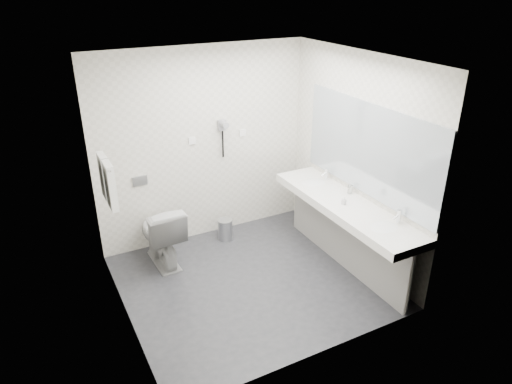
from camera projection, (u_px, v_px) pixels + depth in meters
floor at (251, 281)px, 5.42m from camera, size 2.80×2.80×0.00m
ceiling at (249, 61)px, 4.37m from camera, size 2.80×2.80×0.00m
wall_back at (203, 146)px, 5.94m from camera, size 2.80×0.00×2.80m
wall_front at (322, 239)px, 3.85m from camera, size 2.80×0.00×2.80m
wall_left at (115, 212)px, 4.31m from camera, size 0.00×2.60×2.60m
wall_right at (356, 160)px, 5.49m from camera, size 0.00×2.60×2.60m
vanity_counter at (345, 206)px, 5.40m from camera, size 0.55×2.20×0.10m
vanity_panel at (344, 238)px, 5.59m from camera, size 0.03×2.15×0.75m
vanity_post_near at (409, 283)px, 4.77m from camera, size 0.06×0.06×0.75m
vanity_post_far at (299, 203)px, 6.44m from camera, size 0.06×0.06×0.75m
mirror at (368, 150)px, 5.24m from camera, size 0.02×2.20×1.05m
basin_near at (384, 228)px, 4.86m from camera, size 0.40×0.31×0.05m
basin_far at (313, 183)px, 5.91m from camera, size 0.40×0.31×0.05m
faucet_near at (399, 216)px, 4.91m from camera, size 0.04×0.04×0.15m
faucet_far at (326, 174)px, 5.95m from camera, size 0.04×0.04×0.15m
soap_bottle_a at (344, 201)px, 5.31m from camera, size 0.05×0.05×0.09m
glass_left at (350, 189)px, 5.58m from camera, size 0.07×0.07×0.10m
toilet at (161, 234)px, 5.63m from camera, size 0.47×0.79×0.79m
flush_plate at (140, 181)px, 5.69m from camera, size 0.18×0.02×0.12m
pedal_bin at (225, 230)px, 6.24m from camera, size 0.26×0.26×0.27m
bin_lid at (225, 220)px, 6.18m from camera, size 0.20×0.20×0.02m
towel_rail at (104, 161)px, 4.64m from camera, size 0.02×0.62×0.02m
towel_near at (110, 186)px, 4.63m from camera, size 0.07×0.24×0.48m
towel_far at (105, 176)px, 4.85m from camera, size 0.07×0.24×0.48m
dryer_cradle at (222, 125)px, 5.91m from camera, size 0.10×0.04×0.14m
dryer_barrel at (224, 124)px, 5.85m from camera, size 0.08×0.14×0.08m
dryer_cord at (223, 144)px, 6.01m from camera, size 0.02×0.02×0.35m
switch_plate_a at (192, 141)px, 5.82m from camera, size 0.09×0.02×0.09m
switch_plate_b at (243, 133)px, 6.12m from camera, size 0.09×0.02×0.09m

